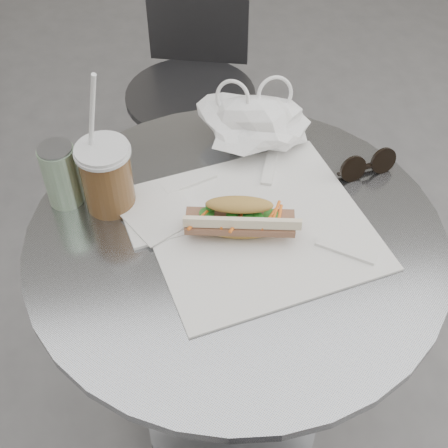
{
  "coord_description": "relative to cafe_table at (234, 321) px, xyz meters",
  "views": [
    {
      "loc": [
        -0.14,
        -0.54,
        1.57
      ],
      "look_at": [
        -0.02,
        0.18,
        0.79
      ],
      "focal_mm": 50.0,
      "sensor_mm": 36.0,
      "label": 1
    }
  ],
  "objects": [
    {
      "name": "napkin_stack",
      "position": [
        -0.13,
        0.07,
        0.28
      ],
      "size": [
        0.16,
        0.16,
        0.01
      ],
      "color": "white",
      "rests_on": "cafe_table"
    },
    {
      "name": "plastic_bag",
      "position": [
        0.08,
        0.24,
        0.33
      ],
      "size": [
        0.24,
        0.21,
        0.1
      ],
      "primitive_type": null,
      "rotation": [
        0.0,
        0.0,
        -0.27
      ],
      "color": "white",
      "rests_on": "cafe_table"
    },
    {
      "name": "chair_far",
      "position": [
        0.02,
        0.86,
        -0.13
      ],
      "size": [
        0.4,
        0.43,
        0.74
      ],
      "rotation": [
        0.0,
        0.0,
        2.87
      ],
      "color": "#2C2D2F",
      "rests_on": "ground"
    },
    {
      "name": "banh_mi",
      "position": [
        0.01,
        0.0,
        0.32
      ],
      "size": [
        0.25,
        0.14,
        0.08
      ],
      "rotation": [
        0.0,
        0.0,
        -0.19
      ],
      "color": "tan",
      "rests_on": "sandwich_paper"
    },
    {
      "name": "sunglasses",
      "position": [
        0.28,
        0.12,
        0.3
      ],
      "size": [
        0.12,
        0.05,
        0.05
      ],
      "rotation": [
        0.0,
        0.0,
        0.21
      ],
      "color": "black",
      "rests_on": "cafe_table"
    },
    {
      "name": "cafe_table",
      "position": [
        0.0,
        0.0,
        0.0
      ],
      "size": [
        0.76,
        0.76,
        0.74
      ],
      "color": "slate",
      "rests_on": "ground"
    },
    {
      "name": "drink_can",
      "position": [
        -0.3,
        0.14,
        0.34
      ],
      "size": [
        0.07,
        0.07,
        0.13
      ],
      "color": "#5F9E5C",
      "rests_on": "cafe_table"
    },
    {
      "name": "iced_coffee",
      "position": [
        -0.22,
        0.12,
        0.34
      ],
      "size": [
        0.1,
        0.1,
        0.29
      ],
      "color": "brown",
      "rests_on": "cafe_table"
    },
    {
      "name": "sandwich_paper",
      "position": [
        0.04,
        0.01,
        0.28
      ],
      "size": [
        0.45,
        0.44,
        0.0
      ],
      "primitive_type": "cube",
      "rotation": [
        0.0,
        0.0,
        0.21
      ],
      "color": "white",
      "rests_on": "cafe_table"
    }
  ]
}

